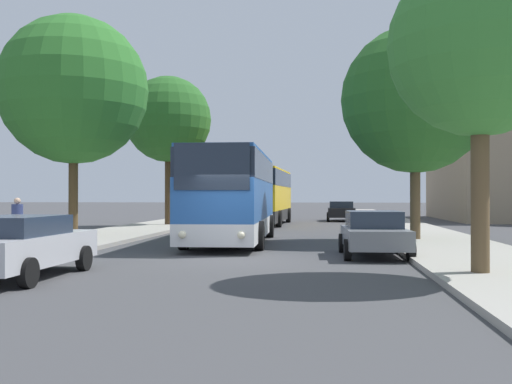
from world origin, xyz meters
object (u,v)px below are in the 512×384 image
Objects in this scene: parked_car_left_curb at (20,245)px; pedestrian_waiting_near at (17,223)px; bus_front at (232,195)px; tree_right_mid at (415,100)px; tree_left_near at (168,120)px; tree_right_near at (480,46)px; parked_car_right_far at (341,211)px; tree_left_far at (73,90)px; parked_car_right_near at (374,233)px; bus_middle at (265,195)px.

parked_car_left_curb is 2.79× the size of pedestrian_waiting_near.
tree_right_mid reaches higher than bus_front.
tree_left_near is (-2.43, 22.25, 5.68)m from parked_car_left_curb.
bus_front is at bearing 126.37° from tree_right_near.
parked_car_right_far is 23.48m from tree_left_far.
tree_right_near is at bearing -38.08° from tree_left_far.
parked_car_right_near is 0.47× the size of tree_right_mid.
bus_middle is 1.30× the size of tree_right_mid.
tree_left_far is at bearing 141.92° from tree_right_near.
bus_middle reaches higher than parked_car_right_far.
pedestrian_waiting_near is 0.19× the size of tree_right_mid.
parked_car_left_curb is at bearing -95.12° from bus_middle.
parked_car_right_far is 2.41× the size of pedestrian_waiting_near.
bus_front is 1.51× the size of tree_right_near.
pedestrian_waiting_near is at bearing 160.69° from tree_right_near.
tree_left_near is 1.25× the size of tree_right_near.
parked_car_right_far is 28.11m from pedestrian_waiting_near.
tree_right_mid reaches higher than pedestrian_waiting_near.
parked_car_left_curb is 16.24m from tree_right_mid.
pedestrian_waiting_near reaches higher than parked_car_right_far.
bus_front is 6.54× the size of pedestrian_waiting_near.
tree_left_near reaches higher than bus_front.
tree_right_mid is at bearing -40.06° from tree_left_near.
tree_left_far reaches higher than tree_right_mid.
bus_front is 12.27m from tree_right_near.
tree_left_near is at bearing 6.94° from pedestrian_waiting_near.
parked_car_right_far is at bearing 75.20° from bus_front.
tree_left_near is at bearing 139.94° from tree_right_mid.
parked_car_right_far is 30.84m from tree_right_near.
bus_front is at bearing -172.53° from tree_right_mid.
tree_left_near is 0.93× the size of tree_left_far.
bus_middle is at bearing 62.32° from tree_left_far.
tree_left_far reaches higher than tree_right_near.
tree_left_far is at bearing -29.25° from parked_car_right_near.
parked_car_right_far is 0.47× the size of tree_right_mid.
bus_middle is at bearing -76.98° from parked_car_right_near.
parked_car_right_near is at bearing -110.20° from tree_right_mid.
pedestrian_waiting_near is at bearing 67.16° from parked_car_right_far.
tree_left_far is (-12.13, -19.29, 5.68)m from parked_car_right_far.
tree_right_mid is (10.41, 11.46, 4.91)m from parked_car_left_curb.
tree_left_far is at bearing -98.88° from tree_left_near.
tree_left_near is (-5.48, -3.38, 4.55)m from bus_middle.
tree_right_near reaches higher than bus_middle.
bus_middle is 2.40× the size of parked_car_left_curb.
parked_car_right_near is at bearing -27.44° from tree_left_far.
bus_front is 1.27× the size of tree_right_mid.
bus_front is 8.17m from tree_right_mid.
pedestrian_waiting_near is at bearing -92.32° from tree_left_near.
parked_car_left_curb is at bearing -83.78° from tree_left_near.
pedestrian_waiting_near is at bearing -144.27° from bus_front.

